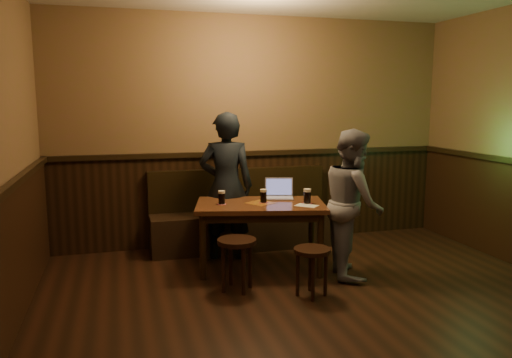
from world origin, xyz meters
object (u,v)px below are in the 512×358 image
object	(u,v)px
stool_right	(312,258)
person_suit	(226,186)
pub_table	(260,212)
pint_mid	(264,196)
laptop	(279,193)
stool_left	(237,249)
bench	(242,222)
pint_left	(222,197)
person_grey	(353,203)
pint_right	(307,196)

from	to	relation	value
stool_right	person_suit	bearing A→B (deg)	111.00
stool_right	pub_table	bearing A→B (deg)	105.77
pint_mid	pub_table	bearing A→B (deg)	-165.21
pint_mid	laptop	distance (m)	0.31
stool_left	pint_mid	size ratio (longest dim) A/B	3.40
stool_left	bench	bearing A→B (deg)	74.23
stool_right	pint_left	bearing A→B (deg)	125.55
stool_right	laptop	world-z (taller)	laptop
laptop	pint_left	bearing A→B (deg)	-150.76
pub_table	stool_left	distance (m)	0.69
stool_right	person_suit	size ratio (longest dim) A/B	0.27
person_grey	bench	bearing A→B (deg)	48.66
bench	laptop	bearing A→B (deg)	-66.36
bench	stool_right	size ratio (longest dim) A/B	4.88
bench	person_suit	size ratio (longest dim) A/B	1.33
laptop	person_suit	bearing A→B (deg)	170.32
stool_left	person_grey	bearing A→B (deg)	5.42
pub_table	pint_mid	size ratio (longest dim) A/B	10.08
stool_right	pint_mid	world-z (taller)	pint_mid
pub_table	person_grey	size ratio (longest dim) A/B	0.98
pint_left	laptop	bearing A→B (deg)	12.96
bench	laptop	xyz separation A→B (m)	(0.27, -0.62, 0.46)
pub_table	laptop	size ratio (longest dim) A/B	4.03
bench	pint_right	bearing A→B (deg)	-64.72
pub_table	pint_left	xyz separation A→B (m)	(-0.40, 0.05, 0.17)
stool_left	pint_mid	world-z (taller)	pint_mid
stool_right	pint_left	xyz separation A→B (m)	(-0.65, 0.90, 0.42)
pub_table	stool_left	xyz separation A→B (m)	(-0.38, -0.53, -0.22)
stool_left	person_grey	xyz separation A→B (m)	(1.24, 0.12, 0.35)
pub_table	laptop	distance (m)	0.37
pub_table	stool_right	bearing A→B (deg)	-60.91
stool_left	pint_mid	xyz separation A→B (m)	(0.42, 0.54, 0.39)
pint_left	person_suit	distance (m)	0.44
pint_mid	laptop	world-z (taller)	laptop
bench	pub_table	size ratio (longest dim) A/B	1.50
laptop	pub_table	bearing A→B (deg)	-126.86
pub_table	pint_mid	world-z (taller)	pint_mid
pint_right	pint_mid	bearing A→B (deg)	159.03
bench	stool_left	distance (m)	1.41
laptop	pint_right	bearing A→B (deg)	-45.70
stool_left	pint_right	bearing A→B (deg)	23.94
stool_left	pint_right	world-z (taller)	pint_right
bench	pint_left	distance (m)	1.00
bench	person_grey	size ratio (longest dim) A/B	1.47
pint_right	person_grey	distance (m)	0.47
stool_right	pint_mid	distance (m)	0.98
bench	laptop	world-z (taller)	bench
pint_right	laptop	distance (m)	0.41
pub_table	person_grey	distance (m)	0.96
stool_left	person_grey	world-z (taller)	person_grey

